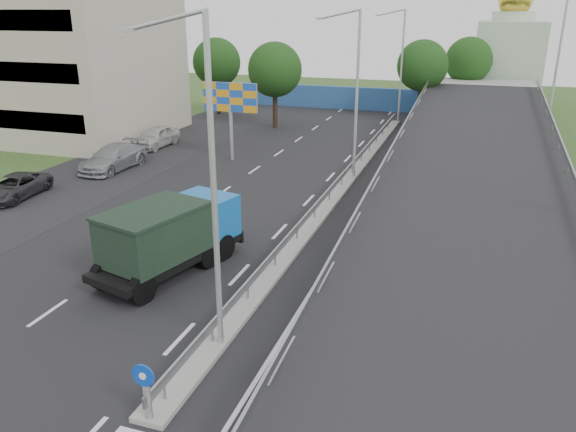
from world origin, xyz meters
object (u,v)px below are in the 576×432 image
at_px(sign_bollard, 146,391).
at_px(church, 508,57).
at_px(lamp_post_near, 207,173).
at_px(dump_truck, 170,234).
at_px(lamp_post_far, 400,60).
at_px(parked_car_e, 156,137).
at_px(parked_car_d, 113,158).
at_px(lamp_post_mid, 354,87).
at_px(billboard, 230,102).
at_px(parked_car_c, 14,187).

height_order(sign_bollard, church, church).
height_order(lamp_post_near, dump_truck, lamp_post_near).
height_order(sign_bollard, lamp_post_near, lamp_post_near).
bearing_deg(lamp_post_far, parked_car_e, -135.71).
bearing_deg(dump_truck, parked_car_d, 147.48).
bearing_deg(church, sign_bollard, -99.81).
relative_size(sign_bollard, parked_car_d, 0.30).
bearing_deg(sign_bollard, church, 80.19).
height_order(lamp_post_mid, billboard, lamp_post_mid).
relative_size(lamp_post_near, parked_car_c, 2.11).
height_order(lamp_post_far, billboard, lamp_post_far).
distance_m(lamp_post_near, lamp_post_far, 40.00).
bearing_deg(sign_bollard, billboard, 109.21).
distance_m(lamp_post_mid, billboard, 9.47).
bearing_deg(billboard, parked_car_e, 165.30).
height_order(sign_bollard, parked_car_d, sign_bollard).
relative_size(sign_bollard, lamp_post_far, 0.17).
bearing_deg(dump_truck, parked_car_c, 172.18).
relative_size(lamp_post_mid, lamp_post_far, 1.00).
xyz_separation_m(lamp_post_far, parked_car_e, (-16.47, -16.07, -4.99)).
height_order(sign_bollard, billboard, billboard).
height_order(dump_truck, parked_car_c, dump_truck).
bearing_deg(parked_car_c, sign_bollard, -45.24).
distance_m(lamp_post_near, parked_car_d, 23.85).
xyz_separation_m(billboard, parked_car_e, (-7.36, 1.93, -3.37)).
distance_m(church, parked_car_d, 45.04).
relative_size(lamp_post_mid, parked_car_d, 1.79).
bearing_deg(parked_car_d, church, 57.21).
relative_size(lamp_post_far, parked_car_c, 2.11).
height_order(lamp_post_mid, church, church).
xyz_separation_m(church, dump_truck, (-14.00, -49.47, -3.67)).
bearing_deg(lamp_post_mid, parked_car_d, -169.99).
distance_m(lamp_post_far, parked_car_d, 28.12).
height_order(church, billboard, church).
xyz_separation_m(billboard, parked_car_c, (-8.38, -11.84, -3.52)).
relative_size(lamp_post_near, parked_car_d, 1.79).
bearing_deg(sign_bollard, parked_car_d, 126.57).
bearing_deg(parked_car_e, parked_car_c, -92.28).
bearing_deg(lamp_post_mid, sign_bollard, -90.26).
distance_m(parked_car_c, parked_car_e, 13.80).
bearing_deg(dump_truck, billboard, 120.99).
xyz_separation_m(lamp_post_mid, parked_car_e, (-16.47, 3.93, -4.99)).
relative_size(dump_truck, parked_car_d, 1.27).
distance_m(lamp_post_near, dump_truck, 7.40).
xyz_separation_m(lamp_post_near, parked_car_c, (-17.49, 10.16, -5.14)).
distance_m(sign_bollard, parked_car_d, 26.21).
relative_size(lamp_post_near, billboard, 1.83).
distance_m(lamp_post_far, billboard, 20.24).
bearing_deg(sign_bollard, parked_car_e, 120.52).
relative_size(lamp_post_near, lamp_post_far, 1.00).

